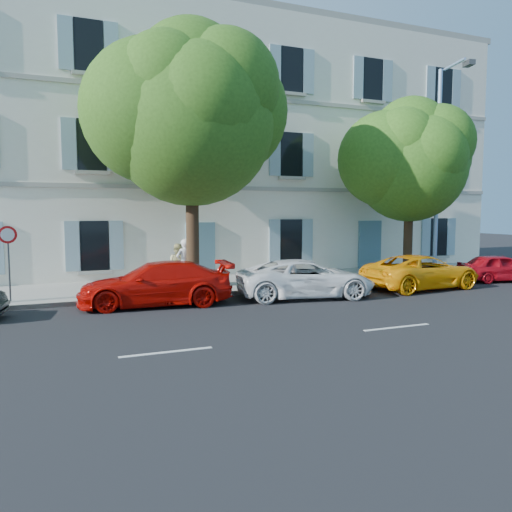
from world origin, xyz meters
name	(u,v)px	position (x,y,z in m)	size (l,w,h in m)	color
ground	(320,301)	(0.00, 0.00, 0.00)	(90.00, 90.00, 0.00)	black
sidewalk	(267,282)	(0.00, 4.45, 0.07)	(36.00, 4.50, 0.15)	#A09E96
kerb	(290,289)	(0.00, 2.28, 0.08)	(36.00, 0.16, 0.16)	#9E998E
building	(222,152)	(0.00, 10.20, 6.00)	(28.00, 7.00, 12.00)	white
car_red_coupe	(156,284)	(-5.18, 1.37, 0.70)	(1.96, 4.81, 1.40)	#BC0B05
car_white_coupe	(306,279)	(-0.09, 0.86, 0.66)	(2.20, 4.77, 1.33)	white
car_yellow_supercar	(421,272)	(4.96, 0.90, 0.66)	(2.18, 4.73, 1.31)	#FFA40A
car_red_hatchback	(499,268)	(9.36, 1.20, 0.59)	(1.39, 3.46, 1.18)	#AD0A16
tree_left	(191,123)	(-3.38, 3.53, 6.17)	(6.03, 6.03, 9.35)	#3A2819
tree_right	(410,166)	(6.31, 3.39, 4.93)	(4.84, 4.84, 7.45)	#3A2819
road_sign	(8,247)	(-9.46, 3.01, 1.87)	(0.55, 0.13, 2.39)	#383A3D
street_lamp	(441,160)	(7.10, 2.40, 5.13)	(0.48, 1.89, 8.80)	#7293BF
pedestrian_a	(184,263)	(-3.64, 3.80, 1.06)	(0.66, 0.43, 1.81)	silver
pedestrian_b	(177,265)	(-3.83, 4.10, 0.96)	(0.79, 0.62, 1.63)	#C7C07F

